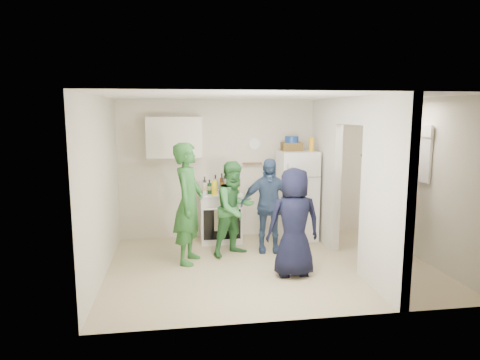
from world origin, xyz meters
The scene contains 37 objects.
floor centered at (0.00, 0.00, 0.00)m, with size 4.80×4.80×0.00m, color tan.
wall_back centered at (0.00, 1.70, 1.25)m, with size 4.80×4.80×0.00m, color silver.
wall_front centered at (0.00, -1.70, 1.25)m, with size 4.80×4.80×0.00m, color silver.
wall_left centered at (-2.40, 0.00, 1.25)m, with size 3.40×3.40×0.00m, color silver.
wall_right centered at (2.40, 0.00, 1.25)m, with size 3.40×3.40×0.00m, color silver.
ceiling centered at (0.00, 0.00, 2.50)m, with size 4.80×4.80×0.00m, color white.
partition_pier_back centered at (1.20, 1.10, 1.25)m, with size 0.12×1.20×2.50m, color silver.
partition_pier_front centered at (1.20, -1.10, 1.25)m, with size 0.12×1.20×2.50m, color silver.
partition_header centered at (1.20, 0.00, 2.30)m, with size 0.12×1.00×0.40m, color silver.
stove centered at (-0.62, 1.37, 0.44)m, with size 0.74×0.61×0.88m, color white.
upper_cabinet centered at (-1.40, 1.52, 1.85)m, with size 0.95×0.34×0.70m, color silver.
fridge centered at (0.76, 1.34, 0.80)m, with size 0.66×0.64×1.60m, color white.
wicker_basket centered at (0.66, 1.39, 1.67)m, with size 0.35×0.25×0.15m, color brown.
blue_bowl centered at (0.66, 1.39, 1.80)m, with size 0.24×0.24×0.11m, color navy.
yellow_cup_stack_top centered at (0.98, 1.24, 1.72)m, with size 0.09×0.09×0.25m, color #FFAB15.
wall_clock centered at (0.05, 1.68, 1.70)m, with size 0.22×0.22×0.03m, color white.
spice_shelf centered at (0.00, 1.65, 1.35)m, with size 0.35×0.08×0.03m, color olive.
nook_window centered at (2.38, 0.20, 1.65)m, with size 0.03×0.70×0.80m, color black.
nook_window_frame centered at (2.36, 0.20, 1.65)m, with size 0.04×0.76×0.86m, color white.
nook_valance centered at (2.34, 0.20, 2.00)m, with size 0.04×0.82×0.18m, color white.
yellow_cup_stack_stove centered at (-0.74, 1.15, 1.00)m, with size 0.09×0.09×0.25m, color yellow.
red_cup centered at (-0.40, 1.17, 0.94)m, with size 0.09×0.09×0.12m, color red.
person_green_left centered at (-1.20, 0.35, 0.92)m, with size 0.67×0.44×1.84m, color #2B6D32.
person_green_center centered at (-0.47, 0.60, 0.76)m, with size 0.74×0.57×1.51m, color #3B8740.
person_denim centered at (0.10, 0.69, 0.77)m, with size 0.91×0.38×1.55m, color #354973.
person_navy centered at (0.23, -0.41, 0.77)m, with size 0.75×0.49×1.53m, color black.
person_nook centered at (1.74, 0.03, 0.93)m, with size 1.20×0.69×1.86m, color black.
bottle_a centered at (-0.88, 1.49, 1.01)m, with size 0.06×0.06×0.27m, color brown.
bottle_b centered at (-0.81, 1.30, 1.00)m, with size 0.07×0.07×0.25m, color #143E20.
bottle_c centered at (-0.69, 1.51, 1.03)m, with size 0.07×0.07×0.30m, color #A0A8AE.
bottle_d centered at (-0.59, 1.31, 1.01)m, with size 0.07×0.07×0.27m, color #5B3F0F.
bottle_e centered at (-0.53, 1.54, 1.02)m, with size 0.07×0.07×0.28m, color #8D949C.
bottle_f centered at (-0.42, 1.40, 1.02)m, with size 0.06×0.06×0.28m, color #153A1D.
bottle_g centered at (-0.36, 1.52, 1.00)m, with size 0.06×0.06×0.26m, color olive.
bottle_h centered at (-0.90, 1.24, 1.01)m, with size 0.06×0.06×0.28m, color silver.
bottle_i centered at (-0.58, 1.48, 1.04)m, with size 0.07×0.07×0.33m, color brown.
bottle_j centered at (-0.32, 1.26, 1.01)m, with size 0.06×0.06×0.26m, color #1D571E.
Camera 1 is at (-1.35, -6.00, 2.28)m, focal length 32.00 mm.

